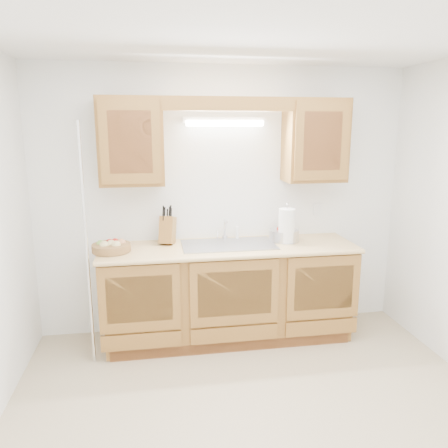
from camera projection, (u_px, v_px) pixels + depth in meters
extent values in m
plane|color=tan|center=(258.00, 417.00, 2.99)|extent=(3.50, 3.50, 0.00)
plane|color=white|center=(266.00, 26.00, 2.45)|extent=(3.50, 3.50, 0.00)
cube|color=white|center=(223.00, 202.00, 4.17)|extent=(3.50, 0.02, 2.50)
cube|color=white|center=(388.00, 370.00, 1.28)|extent=(3.50, 0.02, 2.50)
cube|color=brown|center=(228.00, 293.00, 4.06)|extent=(2.20, 0.60, 0.86)
cube|color=tan|center=(229.00, 248.00, 3.95)|extent=(2.30, 0.63, 0.04)
cube|color=brown|center=(131.00, 142.00, 3.75)|extent=(0.55, 0.33, 0.75)
cube|color=brown|center=(315.00, 141.00, 4.02)|extent=(0.55, 0.33, 0.75)
cube|color=brown|center=(229.00, 104.00, 3.68)|extent=(2.20, 0.05, 0.12)
cylinder|color=white|center=(225.00, 123.00, 3.91)|extent=(0.70, 0.05, 0.05)
cube|color=white|center=(224.00, 120.00, 3.94)|extent=(0.76, 0.06, 0.05)
cube|color=#9E9EA3|center=(228.00, 245.00, 3.96)|extent=(0.84, 0.46, 0.01)
cube|color=#9E9EA3|center=(206.00, 255.00, 3.94)|extent=(0.39, 0.40, 0.16)
cube|color=#9E9EA3|center=(251.00, 252.00, 4.01)|extent=(0.39, 0.40, 0.16)
cylinder|color=silver|center=(225.00, 238.00, 4.15)|extent=(0.06, 0.06, 0.04)
cylinder|color=silver|center=(225.00, 229.00, 4.13)|extent=(0.02, 0.02, 0.16)
cylinder|color=silver|center=(226.00, 221.00, 4.06)|extent=(0.02, 0.12, 0.02)
cylinder|color=white|center=(237.00, 233.00, 4.16)|extent=(0.03, 0.03, 0.12)
cylinder|color=silver|center=(87.00, 248.00, 3.49)|extent=(0.03, 0.03, 2.00)
cube|color=white|center=(318.00, 209.00, 4.33)|extent=(0.08, 0.01, 0.12)
cylinder|color=#9D753F|center=(111.00, 248.00, 3.74)|extent=(0.42, 0.42, 0.06)
sphere|color=#D8C67F|center=(104.00, 246.00, 3.69)|extent=(0.08, 0.08, 0.08)
sphere|color=#D8C67F|center=(116.00, 245.00, 3.70)|extent=(0.08, 0.08, 0.08)
sphere|color=tan|center=(121.00, 243.00, 3.78)|extent=(0.08, 0.08, 0.08)
sphere|color=#9E1912|center=(110.00, 243.00, 3.79)|extent=(0.07, 0.07, 0.07)
sphere|color=#72A53F|center=(101.00, 244.00, 3.75)|extent=(0.07, 0.07, 0.07)
sphere|color=#D8C67F|center=(111.00, 245.00, 3.73)|extent=(0.08, 0.08, 0.08)
sphere|color=#9E1912|center=(115.00, 242.00, 3.82)|extent=(0.07, 0.07, 0.07)
cube|color=brown|center=(168.00, 230.00, 3.99)|extent=(0.18, 0.23, 0.28)
cylinder|color=black|center=(163.00, 215.00, 3.94)|extent=(0.03, 0.04, 0.10)
cylinder|color=black|center=(167.00, 214.00, 3.94)|extent=(0.03, 0.04, 0.10)
cylinder|color=black|center=(171.00, 214.00, 3.94)|extent=(0.03, 0.04, 0.10)
cylinder|color=black|center=(165.00, 213.00, 3.98)|extent=(0.03, 0.04, 0.10)
cylinder|color=black|center=(170.00, 212.00, 3.98)|extent=(0.03, 0.04, 0.10)
cylinder|color=black|center=(163.00, 211.00, 4.01)|extent=(0.03, 0.04, 0.10)
cylinder|color=black|center=(171.00, 211.00, 4.02)|extent=(0.03, 0.04, 0.10)
cylinder|color=#D2450B|center=(167.00, 229.00, 4.08)|extent=(0.10, 0.10, 0.23)
cylinder|color=white|center=(167.00, 217.00, 4.05)|extent=(0.08, 0.08, 0.01)
imported|color=#2573B9|center=(167.00, 231.00, 4.08)|extent=(0.11, 0.11, 0.19)
cube|color=#CC333F|center=(168.00, 241.00, 4.10)|extent=(0.10, 0.07, 0.01)
cube|color=green|center=(168.00, 240.00, 4.10)|extent=(0.10, 0.07, 0.02)
cylinder|color=silver|center=(286.00, 242.00, 4.04)|extent=(0.18, 0.18, 0.01)
cylinder|color=silver|center=(287.00, 224.00, 4.00)|extent=(0.02, 0.02, 0.37)
cylinder|color=white|center=(287.00, 225.00, 4.00)|extent=(0.16, 0.16, 0.31)
sphere|color=silver|center=(287.00, 204.00, 3.96)|extent=(0.02, 0.02, 0.02)
cylinder|color=silver|center=(284.00, 235.00, 4.10)|extent=(0.35, 0.35, 0.11)
sphere|color=#9E1912|center=(281.00, 230.00, 4.08)|extent=(0.08, 0.08, 0.08)
sphere|color=#9E1912|center=(287.00, 229.00, 4.11)|extent=(0.08, 0.08, 0.08)
sphere|color=#9E1912|center=(285.00, 230.00, 4.06)|extent=(0.08, 0.08, 0.08)
sphere|color=#9E1912|center=(289.00, 230.00, 4.07)|extent=(0.08, 0.08, 0.08)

